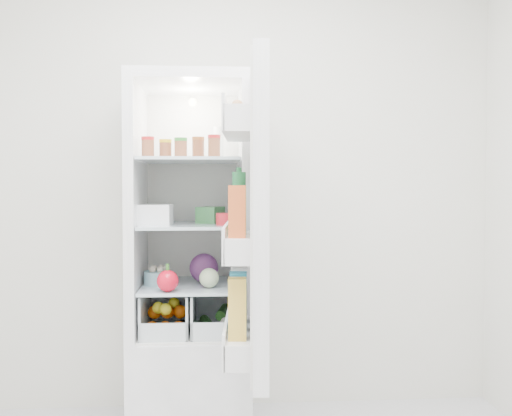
{
  "coord_description": "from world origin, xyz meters",
  "views": [
    {
      "loc": [
        -0.06,
        -1.74,
        1.24
      ],
      "look_at": [
        0.12,
        0.95,
        1.15
      ],
      "focal_mm": 40.0,
      "sensor_mm": 36.0,
      "label": 1
    }
  ],
  "objects": [
    {
      "name": "room_walls",
      "position": [
        0.0,
        0.0,
        1.59
      ],
      "size": [
        3.02,
        3.02,
        2.61
      ],
      "color": "silver",
      "rests_on": "ground"
    },
    {
      "name": "refrigerator",
      "position": [
        -0.2,
        1.25,
        0.67
      ],
      "size": [
        0.6,
        0.6,
        1.8
      ],
      "color": "silver",
      "rests_on": "ground"
    },
    {
      "name": "shelf_low",
      "position": [
        -0.2,
        1.19,
        0.74
      ],
      "size": [
        0.49,
        0.53,
        0.01
      ],
      "primitive_type": "cube",
      "color": "silver",
      "rests_on": "refrigerator"
    },
    {
      "name": "shelf_mid",
      "position": [
        -0.2,
        1.19,
        1.05
      ],
      "size": [
        0.49,
        0.53,
        0.02
      ],
      "primitive_type": "cube",
      "color": "silver",
      "rests_on": "refrigerator"
    },
    {
      "name": "shelf_top",
      "position": [
        -0.2,
        1.19,
        1.38
      ],
      "size": [
        0.49,
        0.53,
        0.02
      ],
      "primitive_type": "cube",
      "color": "silver",
      "rests_on": "refrigerator"
    },
    {
      "name": "crisper_left",
      "position": [
        -0.32,
        1.19,
        0.61
      ],
      "size": [
        0.23,
        0.46,
        0.22
      ],
      "primitive_type": null,
      "color": "silver",
      "rests_on": "refrigerator"
    },
    {
      "name": "crisper_right",
      "position": [
        -0.08,
        1.19,
        0.61
      ],
      "size": [
        0.23,
        0.46,
        0.22
      ],
      "primitive_type": null,
      "color": "silver",
      "rests_on": "refrigerator"
    },
    {
      "name": "condiment_jars",
      "position": [
        -0.24,
        1.07,
        1.43
      ],
      "size": [
        0.38,
        0.16,
        0.08
      ],
      "color": "#B21919",
      "rests_on": "shelf_top"
    },
    {
      "name": "squeeze_bottle",
      "position": [
        -0.06,
        1.32,
        1.48
      ],
      "size": [
        0.06,
        0.06,
        0.18
      ],
      "primitive_type": "cylinder",
      "rotation": [
        0.0,
        0.0,
        -0.12
      ],
      "color": "white",
      "rests_on": "shelf_top"
    },
    {
      "name": "tub_white",
      "position": [
        -0.37,
        1.09,
        1.11
      ],
      "size": [
        0.17,
        0.17,
        0.1
      ],
      "primitive_type": "cube",
      "rotation": [
        0.0,
        0.0,
        -0.06
      ],
      "color": "white",
      "rests_on": "shelf_mid"
    },
    {
      "name": "tin_red",
      "position": [
        -0.03,
        1.06,
        1.09
      ],
      "size": [
        0.12,
        0.12,
        0.06
      ],
      "primitive_type": "cylinder",
      "rotation": [
        0.0,
        0.0,
        -0.44
      ],
      "color": "red",
      "rests_on": "shelf_mid"
    },
    {
      "name": "tub_green",
      "position": [
        -0.1,
        1.24,
        1.1
      ],
      "size": [
        0.15,
        0.18,
        0.08
      ],
      "primitive_type": "cube",
      "rotation": [
        0.0,
        0.0,
        -0.39
      ],
      "color": "#397E42",
      "rests_on": "shelf_mid"
    },
    {
      "name": "red_cabbage",
      "position": [
        -0.14,
        1.24,
        0.82
      ],
      "size": [
        0.15,
        0.15,
        0.15
      ],
      "primitive_type": "sphere",
      "color": "#582160",
      "rests_on": "shelf_low"
    },
    {
      "name": "bell_pepper",
      "position": [
        -0.3,
        0.97,
        0.8
      ],
      "size": [
        0.1,
        0.1,
        0.1
      ],
      "primitive_type": "sphere",
      "color": "red",
      "rests_on": "shelf_low"
    },
    {
      "name": "mushroom_bowl",
      "position": [
        -0.36,
        1.18,
        0.78
      ],
      "size": [
        0.18,
        0.18,
        0.07
      ],
      "primitive_type": "cylinder",
      "rotation": [
        0.0,
        0.0,
        0.27
      ],
      "color": "#85B9C6",
      "rests_on": "shelf_low"
    },
    {
      "name": "salad_bag",
      "position": [
        -0.11,
        1.07,
        0.8
      ],
      "size": [
        0.1,
        0.1,
        0.1
      ],
      "primitive_type": "sphere",
      "color": "beige",
      "rests_on": "shelf_low"
    },
    {
      "name": "citrus_pile",
      "position": [
        -0.32,
        1.13,
        0.59
      ],
      "size": [
        0.2,
        0.24,
        0.16
      ],
      "color": "orange",
      "rests_on": "refrigerator"
    },
    {
      "name": "veg_pile",
      "position": [
        -0.07,
        1.18,
        0.56
      ],
      "size": [
        0.16,
        0.3,
        0.1
      ],
      "color": "#1B4617",
      "rests_on": "refrigerator"
    },
    {
      "name": "fridge_door",
      "position": [
        0.08,
        0.61,
        1.09
      ],
      "size": [
        0.2,
        0.6,
        1.3
      ],
      "rotation": [
        0.0,
        0.0,
        1.51
      ],
      "color": "silver",
      "rests_on": "refrigerator"
    }
  ]
}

